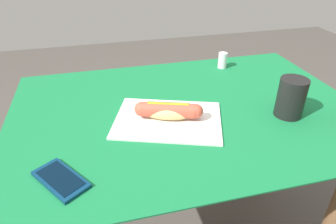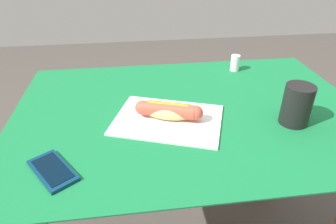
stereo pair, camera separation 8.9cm
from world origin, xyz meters
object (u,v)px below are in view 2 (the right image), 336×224
at_px(cell_phone, 53,170).
at_px(hot_dog, 168,111).
at_px(drinking_cup, 297,105).
at_px(salt_shaker, 235,63).

bearing_deg(cell_phone, hot_dog, 31.90).
bearing_deg(cell_phone, drinking_cup, 10.74).
height_order(cell_phone, salt_shaker, salt_shaker).
relative_size(cell_phone, salt_shaker, 2.43).
bearing_deg(hot_dog, salt_shaker, 46.78).
distance_m(drinking_cup, salt_shaker, 0.40).
height_order(drinking_cup, salt_shaker, drinking_cup).
distance_m(hot_dog, salt_shaker, 0.47).
distance_m(cell_phone, drinking_cup, 0.68).
height_order(hot_dog, salt_shaker, salt_shaker).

